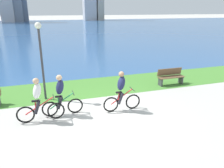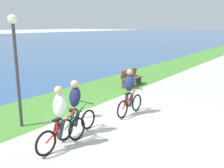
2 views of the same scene
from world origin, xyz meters
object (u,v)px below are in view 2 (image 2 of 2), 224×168
Objects in this scene: cyclist_lead at (130,92)px; bench_near_path at (131,78)px; cyclist_trailing at (76,108)px; lamppost_tall at (16,54)px; cyclist_distant_rear at (60,118)px.

bench_near_path is at bearing 31.26° from cyclist_lead.
cyclist_lead is 1.01× the size of cyclist_trailing.
cyclist_lead is 4.01m from lamppost_tall.
cyclist_distant_rear is 7.34m from bench_near_path.
cyclist_distant_rear is 2.62m from lamppost_tall.
lamppost_tall reaches higher than cyclist_lead.
bench_near_path is 7.00m from lamppost_tall.
cyclist_lead is at bearing -148.74° from bench_near_path.
bench_near_path is (3.77, 2.29, -0.39)m from cyclist_lead.
lamppost_tall is at bearing 142.99° from cyclist_lead.
lamppost_tall is at bearing 83.38° from cyclist_distant_rear.
cyclist_distant_rear reaches higher than bench_near_path.
cyclist_lead is 1.13× the size of bench_near_path.
cyclist_trailing is 1.11× the size of bench_near_path.
lamppost_tall reaches higher than cyclist_distant_rear.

